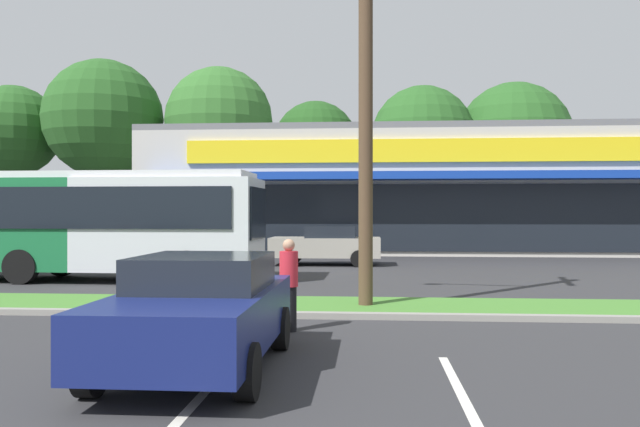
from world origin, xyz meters
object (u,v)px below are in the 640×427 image
Objects in this scene: city_bus at (70,222)px; pedestrian_by_pole at (289,285)px; utility_pole at (359,57)px; car_1 at (326,245)px; car_4 at (24,243)px; car_5 at (200,310)px.

pedestrian_by_pole is at bearing -43.89° from city_bus.
utility_pole is 5.27m from pedestrian_by_pole.
car_1 is 1.02× the size of car_4.
car_5 is (-0.56, -16.44, -0.01)m from car_1.
car_1 is at bearing 178.06° from car_5.
city_bus reaches higher than car_5.
city_bus is 2.78× the size of car_5.
city_bus reaches higher than car_1.
car_1 is 12.24m from car_4.
pedestrian_by_pole is at bearing -115.67° from utility_pole.
city_bus is 7.80m from car_4.
car_5 is at bearing 87.15° from pedestrian_by_pole.
car_5 is (11.68, -16.43, -0.02)m from car_4.
car_4 is 1.00× the size of car_5.
pedestrian_by_pole is at bearing 163.26° from car_5.
utility_pole is at bearing -101.78° from pedestrian_by_pole.
utility_pole reaches higher than car_5.
pedestrian_by_pole is (0.27, -13.69, 0.02)m from car_1.
car_5 is at bearing -111.08° from utility_pole.
pedestrian_by_pole is at bearing -47.57° from car_4.
utility_pole is 7.19m from car_5.
city_bus is at bearing -51.23° from car_4.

